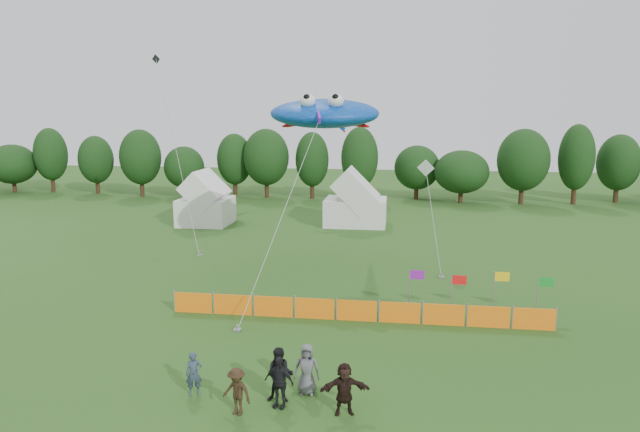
# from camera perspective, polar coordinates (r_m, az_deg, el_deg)

# --- Properties ---
(ground) EXTENTS (160.00, 160.00, 0.00)m
(ground) POSITION_cam_1_polar(r_m,az_deg,el_deg) (20.88, -2.41, -17.21)
(ground) COLOR #234C16
(ground) RESTS_ON ground
(treeline) EXTENTS (104.57, 8.78, 8.36)m
(treeline) POSITION_cam_1_polar(r_m,az_deg,el_deg) (63.39, 6.39, 5.30)
(treeline) COLOR #382314
(treeline) RESTS_ON ground
(tent_left) EXTENTS (4.30, 4.30, 3.79)m
(tent_left) POSITION_cam_1_polar(r_m,az_deg,el_deg) (50.62, -11.37, 1.32)
(tent_left) COLOR white
(tent_left) RESTS_ON ground
(tent_right) EXTENTS (5.34, 4.27, 3.77)m
(tent_right) POSITION_cam_1_polar(r_m,az_deg,el_deg) (49.46, 3.59, 1.28)
(tent_right) COLOR silver
(tent_right) RESTS_ON ground
(barrier_fence) EXTENTS (17.90, 0.06, 1.00)m
(barrier_fence) POSITION_cam_1_polar(r_m,az_deg,el_deg) (27.12, 3.68, -9.42)
(barrier_fence) COLOR orange
(barrier_fence) RESTS_ON ground
(flag_row) EXTENTS (6.73, 0.22, 2.18)m
(flag_row) POSITION_cam_1_polar(r_m,az_deg,el_deg) (28.52, 15.31, -6.86)
(flag_row) COLOR gray
(flag_row) RESTS_ON ground
(spectator_a) EXTENTS (0.66, 0.55, 1.55)m
(spectator_a) POSITION_cam_1_polar(r_m,az_deg,el_deg) (20.83, -12.49, -15.16)
(spectator_a) COLOR #2E3C4D
(spectator_a) RESTS_ON ground
(spectator_b) EXTENTS (0.97, 0.78, 1.90)m
(spectator_b) POSITION_cam_1_polar(r_m,az_deg,el_deg) (19.93, -4.00, -15.58)
(spectator_b) COLOR black
(spectator_b) RESTS_ON ground
(spectator_c) EXTENTS (1.16, 0.89, 1.59)m
(spectator_c) POSITION_cam_1_polar(r_m,az_deg,el_deg) (19.39, -8.33, -16.97)
(spectator_c) COLOR black
(spectator_c) RESTS_ON ground
(spectator_d) EXTENTS (1.11, 0.66, 1.76)m
(spectator_d) POSITION_cam_1_polar(r_m,az_deg,el_deg) (19.64, -4.12, -16.22)
(spectator_d) COLOR black
(spectator_d) RESTS_ON ground
(spectator_e) EXTENTS (0.92, 0.64, 1.81)m
(spectator_e) POSITION_cam_1_polar(r_m,az_deg,el_deg) (20.41, -1.33, -15.06)
(spectator_e) COLOR #56575C
(spectator_e) RESTS_ON ground
(spectator_f) EXTENTS (1.68, 0.86, 1.73)m
(spectator_f) POSITION_cam_1_polar(r_m,az_deg,el_deg) (19.22, 2.46, -16.88)
(spectator_f) COLOR black
(spectator_f) RESTS_ON ground
(stingray_kite) EXTENTS (7.14, 19.69, 10.78)m
(stingray_kite) POSITION_cam_1_polar(r_m,az_deg,el_deg) (35.03, 0.65, 10.19)
(stingray_kite) COLOR blue
(stingray_kite) RESTS_ON ground
(small_kite_white) EXTENTS (1.68, 3.64, 6.75)m
(small_kite_white) POSITION_cam_1_polar(r_m,az_deg,el_deg) (35.97, 10.97, 1.59)
(small_kite_white) COLOR silver
(small_kite_white) RESTS_ON ground
(small_kite_dark) EXTENTS (7.18, 9.94, 14.36)m
(small_kite_dark) POSITION_cam_1_polar(r_m,az_deg,el_deg) (44.86, -14.40, 7.37)
(small_kite_dark) COLOR black
(small_kite_dark) RESTS_ON ground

